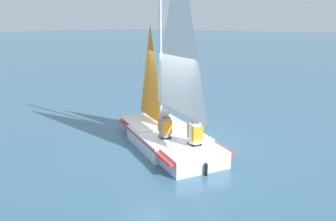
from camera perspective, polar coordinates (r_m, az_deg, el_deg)
The scene contains 4 objects.
ground_plane at distance 9.06m, azimuth 0.00°, elevation -6.18°, with size 260.00×260.00×0.00m, color #38607A.
sailboat_main at distance 8.78m, azimuth 0.14°, elevation -1.98°, with size 3.26×4.10×5.30m.
sailor_helm at distance 8.40m, azimuth -0.54°, elevation -3.39°, with size 0.41×0.42×1.16m.
sailor_crew at distance 7.96m, azimuth 4.69°, elevation -4.50°, with size 0.41×0.42×1.16m.
Camera 1 is at (6.78, 5.05, 3.27)m, focal length 35.00 mm.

